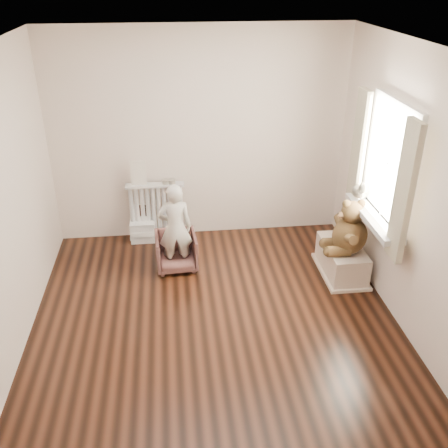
{
  "coord_description": "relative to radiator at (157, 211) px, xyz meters",
  "views": [
    {
      "loc": [
        -0.36,
        -4.04,
        3.17
      ],
      "look_at": [
        0.15,
        0.45,
        0.8
      ],
      "focal_mm": 40.0,
      "sensor_mm": 36.0,
      "label": 1
    }
  ],
  "objects": [
    {
      "name": "teddy_bear",
      "position": [
        2.1,
        -1.17,
        0.28
      ],
      "size": [
        0.51,
        0.4,
        0.61
      ],
      "primitive_type": null,
      "rotation": [
        0.0,
        0.0,
        -0.03
      ],
      "color": "#3A2713",
      "rests_on": "toy_bench"
    },
    {
      "name": "tin_a",
      "position": [
        0.13,
        0.0,
        0.39
      ],
      "size": [
        0.09,
        0.09,
        0.05
      ],
      "primitive_type": "cylinder",
      "color": "#A59E8C",
      "rests_on": "radiator"
    },
    {
      "name": "left_wall",
      "position": [
        -1.23,
        -1.68,
        0.91
      ],
      "size": [
        0.02,
        3.6,
        2.6
      ],
      "primitive_type": "cube",
      "color": "silver",
      "rests_on": "ground"
    },
    {
      "name": "armchair",
      "position": [
        0.22,
        -0.73,
        -0.18
      ],
      "size": [
        0.49,
        0.5,
        0.43
      ],
      "primitive_type": "imported",
      "rotation": [
        0.0,
        0.0,
        0.06
      ],
      "color": "brown",
      "rests_on": "floor"
    },
    {
      "name": "floor",
      "position": [
        0.57,
        -1.68,
        -0.39
      ],
      "size": [
        3.6,
        3.6,
        0.01
      ],
      "primitive_type": "cube",
      "color": "black",
      "rests_on": "ground"
    },
    {
      "name": "front_wall",
      "position": [
        0.57,
        -3.48,
        0.91
      ],
      "size": [
        3.6,
        0.02,
        2.6
      ],
      "primitive_type": "cube",
      "color": "silver",
      "rests_on": "ground"
    },
    {
      "name": "curtain_left",
      "position": [
        2.22,
        -1.95,
        1.0
      ],
      "size": [
        0.06,
        0.26,
        1.3
      ],
      "primitive_type": "cube",
      "color": "#B7AF91",
      "rests_on": "right_wall"
    },
    {
      "name": "window_sill",
      "position": [
        2.24,
        -1.38,
        0.48
      ],
      "size": [
        0.22,
        1.1,
        0.06
      ],
      "primitive_type": "cube",
      "color": "silver",
      "rests_on": "right_wall"
    },
    {
      "name": "curtain_right",
      "position": [
        2.22,
        -0.81,
        1.0
      ],
      "size": [
        0.06,
        0.26,
        1.3
      ],
      "primitive_type": "cube",
      "color": "#B7AF91",
      "rests_on": "right_wall"
    },
    {
      "name": "paper_doll",
      "position": [
        -0.19,
        0.0,
        0.52
      ],
      "size": [
        0.19,
        0.02,
        0.31
      ],
      "primitive_type": "cube",
      "color": "beige",
      "rests_on": "radiator"
    },
    {
      "name": "right_wall",
      "position": [
        2.37,
        -1.68,
        0.91
      ],
      "size": [
        0.02,
        3.6,
        2.6
      ],
      "primitive_type": "cube",
      "color": "silver",
      "rests_on": "ground"
    },
    {
      "name": "back_wall",
      "position": [
        0.57,
        0.12,
        0.91
      ],
      "size": [
        3.6,
        0.02,
        2.6
      ],
      "primitive_type": "cube",
      "color": "silver",
      "rests_on": "ground"
    },
    {
      "name": "ceiling",
      "position": [
        0.57,
        -1.68,
        2.21
      ],
      "size": [
        3.6,
        3.6,
        0.01
      ],
      "primitive_type": "cube",
      "color": "white",
      "rests_on": "ground"
    },
    {
      "name": "window",
      "position": [
        2.33,
        -1.38,
        1.06
      ],
      "size": [
        0.03,
        0.9,
        1.1
      ],
      "primitive_type": "cube",
      "color": "white",
      "rests_on": "right_wall"
    },
    {
      "name": "plush_cat",
      "position": [
        2.23,
        -0.99,
        0.61
      ],
      "size": [
        0.22,
        0.29,
        0.22
      ],
      "primitive_type": null,
      "rotation": [
        0.0,
        0.0,
        -0.23
      ],
      "color": "slate",
      "rests_on": "window_sill"
    },
    {
      "name": "tin_b",
      "position": [
        0.21,
        0.0,
        0.39
      ],
      "size": [
        0.09,
        0.09,
        0.05
      ],
      "primitive_type": "cylinder",
      "color": "#A59E8C",
      "rests_on": "radiator"
    },
    {
      "name": "child",
      "position": [
        0.22,
        -0.78,
        0.16
      ],
      "size": [
        0.4,
        0.28,
        1.05
      ],
      "primitive_type": "imported",
      "rotation": [
        0.0,
        0.0,
        3.2
      ],
      "color": "beige",
      "rests_on": "armchair"
    },
    {
      "name": "toy_vanity",
      "position": [
        -0.19,
        -0.03,
        -0.11
      ],
      "size": [
        0.31,
        0.22,
        0.49
      ],
      "primitive_type": "cube",
      "color": "silver",
      "rests_on": "floor"
    },
    {
      "name": "radiator",
      "position": [
        0.0,
        0.0,
        0.0
      ],
      "size": [
        0.72,
        0.14,
        0.76
      ],
      "primitive_type": "cube",
      "color": "silver",
      "rests_on": "floor"
    },
    {
      "name": "toy_bench",
      "position": [
        2.09,
        -1.06,
        -0.19
      ],
      "size": [
        0.4,
        0.75,
        0.35
      ],
      "primitive_type": "cube",
      "color": "beige",
      "rests_on": "floor"
    }
  ]
}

